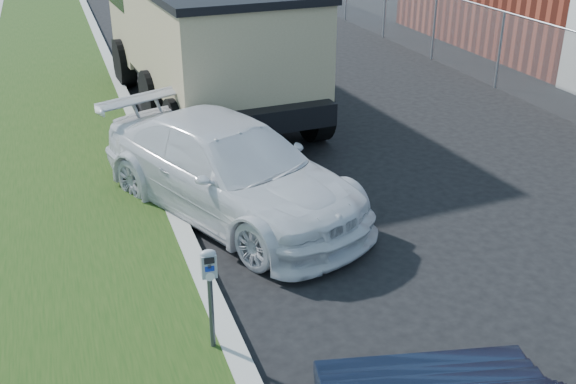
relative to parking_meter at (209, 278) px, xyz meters
name	(u,v)px	position (x,y,z in m)	size (l,w,h in m)	color
ground	(419,280)	(2.79, 0.60, -0.96)	(120.00, 120.00, 0.00)	black
chainlink_fence	(502,35)	(8.79, 7.60, 0.30)	(0.06, 30.06, 30.00)	slate
parking_meter	(209,278)	(0.00, 0.00, 0.00)	(0.17, 0.12, 1.18)	#3F4247
white_wagon	(227,167)	(1.03, 3.32, -0.27)	(1.95, 4.80, 1.39)	silver
dump_truck	(200,31)	(1.85, 8.61, 0.68)	(3.42, 7.62, 2.92)	black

